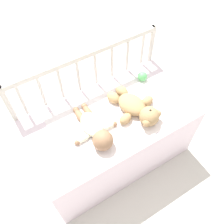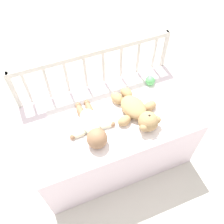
% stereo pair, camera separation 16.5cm
% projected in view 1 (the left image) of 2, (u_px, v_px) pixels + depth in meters
% --- Properties ---
extents(ground_plane, '(12.00, 12.00, 0.00)m').
position_uv_depth(ground_plane, '(112.00, 154.00, 2.15)').
color(ground_plane, silver).
extents(crib_mattress, '(1.16, 0.62, 0.56)m').
position_uv_depth(crib_mattress, '(112.00, 137.00, 1.93)').
color(crib_mattress, silver).
rests_on(crib_mattress, ground_plane).
extents(crib_rail, '(1.16, 0.04, 0.87)m').
position_uv_depth(crib_rail, '(88.00, 81.00, 1.82)').
color(crib_rail, beige).
rests_on(crib_rail, ground_plane).
extents(blanket, '(0.82, 0.51, 0.01)m').
position_uv_depth(blanket, '(112.00, 118.00, 1.69)').
color(blanket, white).
rests_on(blanket, crib_mattress).
extents(teddy_bear, '(0.32, 0.42, 0.14)m').
position_uv_depth(teddy_bear, '(136.00, 108.00, 1.68)').
color(teddy_bear, tan).
rests_on(teddy_bear, crib_mattress).
extents(baby, '(0.32, 0.41, 0.13)m').
position_uv_depth(baby, '(95.00, 129.00, 1.59)').
color(baby, '#EAEACC').
rests_on(baby, crib_mattress).
extents(toy_ball, '(0.07, 0.07, 0.07)m').
position_uv_depth(toy_ball, '(142.00, 76.00, 1.88)').
color(toy_ball, '#59BF66').
rests_on(toy_ball, crib_mattress).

